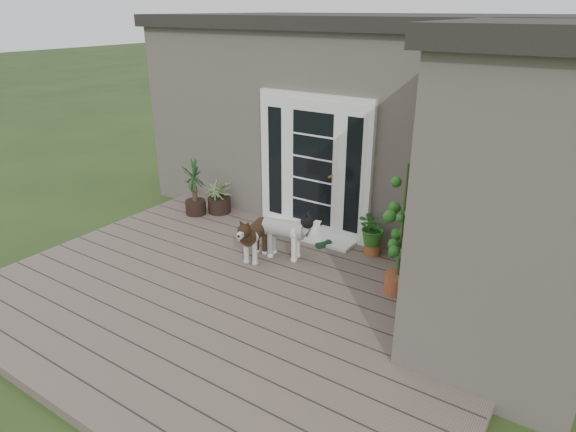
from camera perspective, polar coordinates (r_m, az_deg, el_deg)
The scene contains 17 objects.
deck at distance 6.29m, azimuth -6.16°, elevation -9.57°, with size 6.20×4.60×0.12m, color #6B5B4C.
house_main at distance 9.17m, azimuth 10.82°, elevation 10.64°, with size 7.40×4.00×3.10m, color #665E54.
roof_main at distance 8.98m, azimuth 11.64°, elevation 20.97°, with size 7.60×4.20×0.20m, color #2D2826.
house_wing at distance 5.48m, azimuth 25.47°, elevation 0.66°, with size 1.60×2.40×3.10m, color #665E54.
roof_wing at distance 5.16m, azimuth 28.66°, elevation 17.88°, with size 1.80×2.60×0.20m, color #2D2826.
door_unit at distance 7.56m, azimuth 2.96°, elevation 5.70°, with size 1.90×0.14×2.15m, color white.
door_step at distance 7.78m, azimuth 2.04°, elevation -2.08°, with size 1.60×0.40×0.05m, color white.
brindle_dog at distance 6.98m, azimuth -3.75°, elevation -2.63°, with size 0.31×0.73×0.61m, color #3D2816, non-canonical shape.
white_dog at distance 6.99m, azimuth -0.45°, elevation -2.32°, with size 0.34×0.79×0.66m, color silver, non-canonical shape.
spider_plant at distance 8.64m, azimuth -7.91°, elevation 2.59°, with size 0.65×0.65×0.69m, color #7E8D57, non-canonical shape.
yucca at distance 8.59m, azimuth -10.64°, elevation 3.20°, with size 0.66×0.66×0.95m, color black, non-canonical shape.
herb_a at distance 7.19m, azimuth 9.73°, elevation -2.01°, with size 0.50×0.50×0.64m, color #194C15.
herb_b at distance 6.96m, azimuth 15.43°, elevation -3.53°, with size 0.41×0.41×0.61m, color #29621C.
herb_c at distance 6.84m, azimuth 17.27°, elevation -4.67°, with size 0.33×0.33×0.52m, color #18561A.
sapling at distance 6.07m, azimuth 12.90°, elevation -1.39°, with size 0.51×0.51×1.73m, color #1A5C20, non-canonical shape.
clog_left at distance 7.77m, azimuth 2.00°, elevation -1.89°, with size 0.16×0.34×0.10m, color #16371D, non-canonical shape.
clog_right at distance 7.43m, azimuth 4.09°, elevation -3.23°, with size 0.13×0.27×0.08m, color #14321D, non-canonical shape.
Camera 1 is at (3.48, -3.63, 3.40)m, focal length 31.17 mm.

